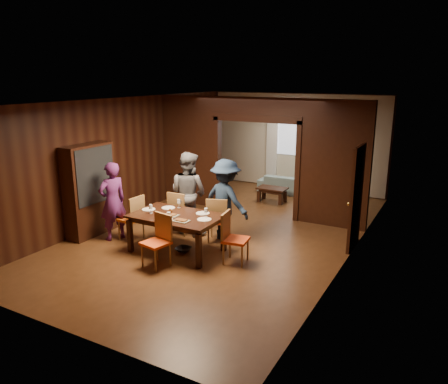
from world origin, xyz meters
The scene contains 32 objects.
floor centered at (0.00, 0.00, 0.00)m, with size 9.00×9.00×0.00m, color #4B2B15.
ceiling centered at (0.00, 0.00, 2.90)m, with size 5.50×9.00×0.02m, color silver.
room_walls centered at (0.00, 1.89, 1.51)m, with size 5.52×9.01×2.90m.
person_purple centered at (-1.89, -1.51, 0.84)m, with size 0.61×0.40×1.68m, color #582060.
person_grey centered at (-0.70, -0.40, 0.91)m, with size 0.89×0.69×1.82m, color #56575D.
person_navy centered at (0.20, -0.36, 0.87)m, with size 1.12×0.64×1.74m, color #1A2941.
sofa centered at (0.08, 3.85, 0.27)m, with size 1.83×0.72×0.53m, color #7B9DA1.
serving_bowl centered at (-0.21, -1.37, 0.80)m, with size 0.31×0.31×0.08m, color black.
dining_table centered at (-0.32, -1.42, 0.38)m, with size 1.76×1.09×0.76m, color black.
coffee_table centered at (-0.03, 2.77, 0.20)m, with size 0.80×0.50×0.40m, color black.
chair_left centered at (-1.56, -1.34, 0.48)m, with size 0.44×0.44×0.97m, color #D85A14, non-canonical shape.
chair_right centered at (0.95, -1.35, 0.48)m, with size 0.44×0.44×0.97m, color #F04716, non-canonical shape.
chair_far_l centered at (-0.82, -0.52, 0.48)m, with size 0.44×0.44×0.97m, color red, non-canonical shape.
chair_far_r centered at (0.11, -0.53, 0.48)m, with size 0.44×0.44×0.97m, color red, non-canonical shape.
chair_near centered at (-0.25, -2.19, 0.48)m, with size 0.44×0.44×0.97m, color #F14E16, non-canonical shape.
hutch centered at (-2.53, -1.50, 1.00)m, with size 0.40×1.20×2.00m, color black.
door_right centered at (2.70, 0.50, 1.05)m, with size 0.06×0.90×2.10m, color black.
window_far centered at (0.00, 4.44, 1.70)m, with size 1.20×0.03×1.30m, color silver.
curtain_left centered at (-0.75, 4.40, 1.25)m, with size 0.35×0.06×2.40m, color white.
curtain_right centered at (0.75, 4.40, 1.25)m, with size 0.35×0.06×2.40m, color white.
plate_left centered at (-1.02, -1.40, 0.77)m, with size 0.27×0.27×0.01m, color white.
plate_far_l centered at (-0.73, -1.12, 0.77)m, with size 0.27×0.27×0.01m, color white.
plate_far_r centered at (0.09, -1.10, 0.77)m, with size 0.27×0.27×0.01m, color silver.
plate_right centered at (0.31, -1.41, 0.77)m, with size 0.27×0.27×0.01m, color white.
plate_near centered at (-0.34, -1.75, 0.77)m, with size 0.27×0.27×0.01m, color white.
platter_a centered at (-0.39, -1.51, 0.78)m, with size 0.30×0.20×0.04m, color gray.
platter_b centered at (-0.02, -1.69, 0.78)m, with size 0.30×0.20×0.04m, color gray.
wineglass_left centered at (-0.83, -1.57, 0.85)m, with size 0.08×0.08×0.18m, color silver, non-canonical shape.
wineglass_far centered at (-0.55, -1.00, 0.85)m, with size 0.08×0.08×0.18m, color silver, non-canonical shape.
wineglass_right centered at (0.26, -1.25, 0.85)m, with size 0.08×0.08×0.18m, color white, non-canonical shape.
tumbler centered at (-0.30, -1.71, 0.83)m, with size 0.07×0.07×0.14m, color white.
condiment_jar centered at (-0.44, -1.46, 0.82)m, with size 0.08×0.08×0.11m, color #532C13, non-canonical shape.
Camera 1 is at (4.41, -8.10, 3.41)m, focal length 35.00 mm.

